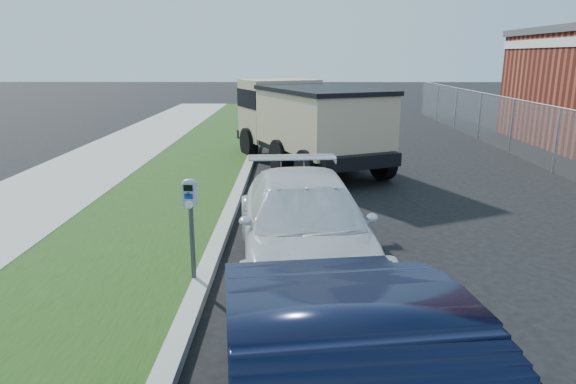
{
  "coord_description": "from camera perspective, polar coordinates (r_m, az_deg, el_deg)",
  "views": [
    {
      "loc": [
        -1.34,
        -7.12,
        3.15
      ],
      "look_at": [
        -1.4,
        1.0,
        1.0
      ],
      "focal_mm": 32.0,
      "sensor_mm": 36.0,
      "label": 1
    }
  ],
  "objects": [
    {
      "name": "ground",
      "position": [
        7.9,
        10.28,
        -8.92
      ],
      "size": [
        120.0,
        120.0,
        0.0
      ],
      "primitive_type": "plane",
      "color": "black",
      "rests_on": "ground"
    },
    {
      "name": "streetside",
      "position": [
        10.52,
        -23.35,
        -3.48
      ],
      "size": [
        6.12,
        50.0,
        0.15
      ],
      "color": "gray",
      "rests_on": "ground"
    },
    {
      "name": "chainlink_fence",
      "position": [
        16.03,
        27.85,
        6.36
      ],
      "size": [
        0.06,
        30.06,
        30.0
      ],
      "color": "slate",
      "rests_on": "ground"
    },
    {
      "name": "parking_meter",
      "position": [
        7.07,
        -10.78,
        -1.67
      ],
      "size": [
        0.21,
        0.15,
        1.43
      ],
      "rotation": [
        0.0,
        0.0,
        -0.11
      ],
      "color": "#3F4247",
      "rests_on": "ground"
    },
    {
      "name": "white_wagon",
      "position": [
        7.73,
        1.97,
        -3.69
      ],
      "size": [
        2.36,
        4.96,
        1.4
      ],
      "primitive_type": "imported",
      "rotation": [
        0.0,
        0.0,
        0.09
      ],
      "color": "silver",
      "rests_on": "ground"
    },
    {
      "name": "dump_truck",
      "position": [
        15.18,
        1.82,
        8.09
      ],
      "size": [
        4.59,
        6.6,
        2.44
      ],
      "rotation": [
        0.0,
        0.0,
        0.42
      ],
      "color": "black",
      "rests_on": "ground"
    }
  ]
}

